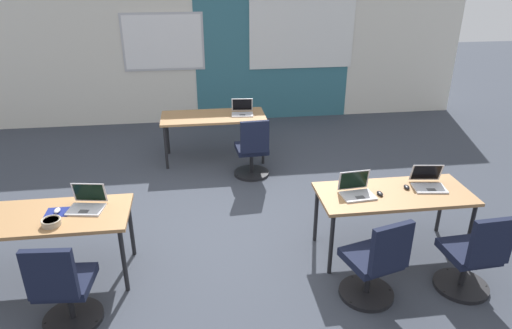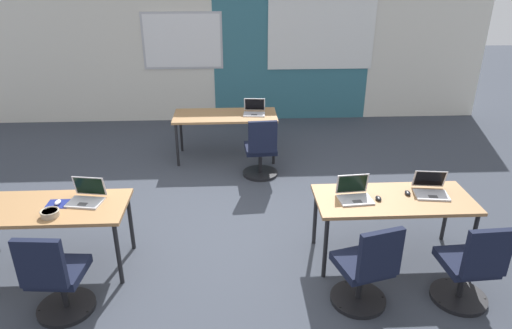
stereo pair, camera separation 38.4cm
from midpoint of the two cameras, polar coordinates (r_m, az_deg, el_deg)
ground_plane at (r=5.49m, az=-1.87°, el=-8.27°), size 24.00×24.00×0.00m
back_wall_assembly at (r=8.95m, az=-2.31°, el=14.42°), size 10.00×0.27×2.80m
desk_near_left at (r=4.93m, az=-22.71°, el=-5.50°), size 1.60×0.70×0.72m
desk_near_right at (r=4.97m, az=18.86°, el=-4.61°), size 1.60×0.70×0.72m
desk_far_center at (r=7.20m, az=-2.31°, el=5.75°), size 1.60×0.70×0.72m
laptop_near_right_inner at (r=4.79m, az=14.39°, el=-3.63°), size 0.35×0.29×0.24m
mouse_near_right_inner at (r=4.85m, az=17.20°, el=-4.08°), size 0.06×0.10×0.03m
chair_near_right_inner at (r=4.38m, az=15.98°, el=-12.85°), size 0.54×0.59×0.92m
laptop_far_right at (r=7.20m, az=1.33°, el=6.68°), size 0.36×0.33×0.23m
chair_far_right at (r=6.62m, az=2.29°, el=1.42°), size 0.52×0.55×0.92m
laptop_near_left_inner at (r=4.84m, az=-18.21°, el=-3.85°), size 0.37×0.33×0.23m
mousepad_near_left_inner at (r=4.90m, az=-21.35°, el=-4.63°), size 0.22×0.19×0.00m
mouse_near_left_inner at (r=4.89m, az=-21.38°, el=-4.44°), size 0.06×0.10×0.03m
chair_near_left_inner at (r=4.41m, az=-21.24°, el=-13.40°), size 0.52×0.56×0.92m
laptop_near_right_end at (r=5.14m, az=22.93°, el=-2.89°), size 0.37×0.35×0.23m
mouse_near_right_end at (r=5.05m, az=20.43°, el=-3.37°), size 0.06×0.10×0.03m
chair_near_right_end at (r=4.74m, az=27.18°, el=-11.74°), size 0.52×0.55×0.92m
snack_bowl at (r=4.69m, az=-22.14°, el=-5.63°), size 0.18×0.18×0.06m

